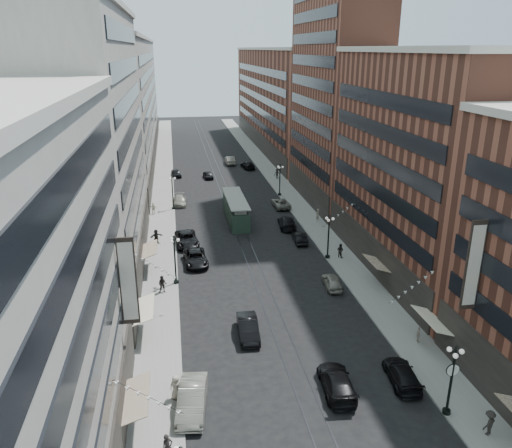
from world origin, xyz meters
TOP-DOWN VIEW (x-y plane):
  - ground at (0.00, 60.00)m, footprint 220.00×220.00m
  - sidewalk_west at (-11.00, 70.00)m, footprint 4.00×180.00m
  - sidewalk_east at (11.00, 70.00)m, footprint 4.00×180.00m
  - rail_west at (-0.70, 70.00)m, footprint 0.12×180.00m
  - rail_east at (0.70, 70.00)m, footprint 0.12×180.00m
  - building_west_near at (-17.00, 0.00)m, footprint 8.00×30.00m
  - building_west_mid at (-17.00, 33.00)m, footprint 8.00×36.00m
  - building_west_far at (-17.00, 96.00)m, footprint 8.00×90.00m
  - building_east_mid at (17.00, 28.00)m, footprint 8.00×30.00m
  - building_east_tower at (17.00, 56.00)m, footprint 8.00×26.00m
  - building_east_far at (17.00, 105.00)m, footprint 8.00×72.00m
  - lamppost_sw_far at (-9.20, 28.00)m, footprint 1.03×1.14m
  - lamppost_sw_mid at (-9.20, 55.00)m, footprint 1.03×1.14m
  - lamppost_se_near at (9.20, 4.00)m, footprint 1.08×1.14m
  - lamppost_se_far at (9.20, 32.00)m, footprint 1.03×1.14m
  - lamppost_se_mid at (9.20, 60.00)m, footprint 1.03×1.14m
  - streetcar at (0.00, 48.47)m, footprint 2.77×12.50m
  - car_1 at (-8.40, 7.49)m, footprint 2.61×5.64m
  - car_2 at (-6.80, 33.08)m, footprint 2.95×5.79m
  - car_3 at (7.69, 7.96)m, footprint 2.59×5.18m
  - car_4 at (7.36, 24.39)m, footprint 1.99×4.26m
  - car_5 at (-3.02, 16.39)m, footprint 1.96×5.06m
  - car_6 at (2.40, 7.80)m, footprint 2.66×5.62m
  - pedestrian_0 at (-10.10, 3.01)m, footprint 0.80×0.69m
  - pedestrian_1 at (-9.50, 8.74)m, footprint 1.07×0.83m
  - pedestrian_2 at (-10.61, 25.97)m, footprint 0.99×0.66m
  - pedestrian_3 at (10.86, 1.69)m, footprint 1.27×0.94m
  - pedestrian_4 at (11.45, 12.81)m, footprint 0.72×0.97m
  - car_7 at (-7.62, 39.48)m, footprint 3.26×6.15m
  - car_8 at (-8.14, 57.64)m, footprint 2.04×4.96m
  - car_9 at (-8.40, 77.04)m, footprint 2.21×4.40m
  - car_10 at (7.18, 37.82)m, footprint 1.67×4.26m
  - car_11 at (7.99, 53.44)m, footprint 2.53×5.27m
  - car_12 at (6.83, 81.74)m, footprint 2.81×5.58m
  - car_13 at (-2.20, 74.42)m, footprint 2.07×4.23m
  - car_14 at (3.61, 86.55)m, footprint 1.94×5.37m
  - pedestrian_5 at (-11.56, 40.32)m, footprint 1.83×1.16m
  - pedestrian_6 at (-12.23, 52.80)m, footprint 1.10×0.57m
  - pedestrian_7 at (10.76, 31.89)m, footprint 0.92×0.97m
  - pedestrian_8 at (11.80, 45.45)m, footprint 0.85×0.78m
  - pedestrian_9 at (11.18, 71.62)m, footprint 1.28×0.60m
  - car_extra_0 at (6.80, 43.87)m, footprint 2.78×5.74m

SIDE VIEW (x-z plane):
  - ground at x=0.00m, z-range 0.00..0.00m
  - rail_west at x=-0.70m, z-range 0.00..0.02m
  - rail_east at x=0.70m, z-range 0.00..0.02m
  - sidewalk_west at x=-11.00m, z-range 0.00..0.15m
  - sidewalk_east at x=11.00m, z-range 0.00..0.15m
  - car_10 at x=7.18m, z-range 0.00..1.38m
  - car_13 at x=-2.20m, z-range 0.00..1.39m
  - car_4 at x=7.36m, z-range 0.00..1.41m
  - car_8 at x=-8.14m, z-range 0.00..1.44m
  - car_9 at x=-8.40m, z-range 0.00..1.44m
  - car_3 at x=7.69m, z-range 0.00..1.44m
  - car_11 at x=7.99m, z-range 0.00..1.45m
  - car_12 at x=6.83m, z-range 0.00..1.55m
  - car_2 at x=-6.80m, z-range 0.00..1.57m
  - car_6 at x=2.40m, z-range 0.00..1.58m
  - car_extra_0 at x=6.80m, z-range 0.00..1.61m
  - car_5 at x=-3.02m, z-range 0.00..1.64m
  - car_7 at x=-7.62m, z-range 0.00..1.65m
  - car_14 at x=3.61m, z-range 0.00..1.76m
  - car_1 at x=-8.40m, z-range 0.00..1.79m
  - pedestrian_4 at x=11.45m, z-range 0.15..1.65m
  - pedestrian_7 at x=10.76m, z-range 0.15..1.93m
  - pedestrian_6 at x=-12.23m, z-range 0.15..1.95m
  - pedestrian_3 at x=10.86m, z-range 0.15..1.97m
  - pedestrian_0 at x=-10.10m, z-range 0.15..2.00m
  - pedestrian_2 at x=-10.61m, z-range 0.15..2.04m
  - pedestrian_5 at x=-11.56m, z-range 0.15..2.06m
  - pedestrian_1 at x=-9.50m, z-range 0.15..2.08m
  - pedestrian_9 at x=11.18m, z-range 0.15..2.08m
  - pedestrian_8 at x=11.80m, z-range 0.15..2.09m
  - streetcar at x=0.00m, z-range -0.13..3.32m
  - lamppost_sw_far at x=-9.20m, z-range 0.34..5.86m
  - lamppost_sw_mid at x=-9.20m, z-range 0.34..5.86m
  - lamppost_se_far at x=9.20m, z-range 0.34..5.86m
  - lamppost_se_mid at x=9.20m, z-range 0.34..5.86m
  - lamppost_se_near at x=9.20m, z-range 0.46..5.98m
  - building_west_near at x=-17.00m, z-range 0.00..22.00m
  - building_east_mid at x=17.00m, z-range 0.00..24.00m
  - building_east_far at x=17.00m, z-range 0.00..24.00m
  - building_west_far at x=-17.00m, z-range 0.00..26.00m
  - building_west_mid at x=-17.00m, z-range 0.00..28.00m
  - building_east_tower at x=17.00m, z-range 0.00..42.00m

